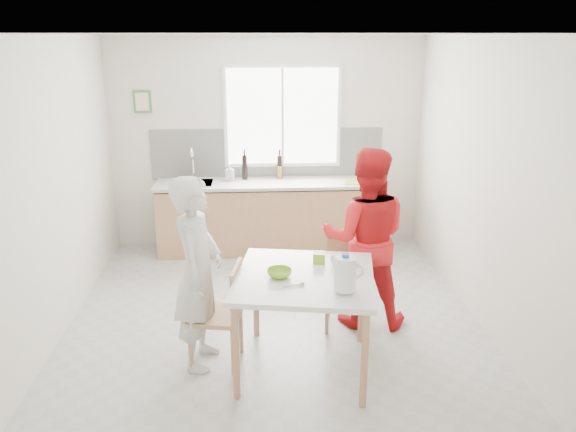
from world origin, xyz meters
name	(u,v)px	position (x,y,z in m)	size (l,w,h in m)	color
ground	(274,321)	(0.00, 0.00, 0.00)	(4.50, 4.50, 0.00)	#B7B7B2
room_shell	(273,157)	(0.00, 0.00, 1.64)	(4.50, 4.50, 4.50)	silver
window	(282,117)	(0.20, 2.23, 1.70)	(1.50, 0.06, 1.30)	white
backsplash	(267,153)	(0.00, 2.24, 1.23)	(3.00, 0.02, 0.65)	white
picture_frame	(142,102)	(-1.55, 2.23, 1.90)	(0.22, 0.03, 0.28)	#45873D
kitchen_counter	(268,219)	(0.00, 1.95, 0.42)	(2.84, 0.64, 1.37)	tan
dining_table	(305,285)	(0.22, -0.81, 0.76)	(1.27, 1.27, 0.85)	white
chair_left	(223,310)	(-0.45, -0.70, 0.50)	(0.48, 0.48, 0.90)	tan
chair_far	(347,275)	(0.70, -0.06, 0.50)	(0.48, 0.48, 0.91)	tan
person_white	(198,273)	(-0.65, -0.67, 0.82)	(0.60, 0.39, 1.65)	silver
person_red	(365,238)	(0.86, -0.04, 0.87)	(0.84, 0.66, 1.73)	red
bowl_green	(279,273)	(0.02, -0.83, 0.88)	(0.20, 0.20, 0.06)	#7ABC2B
bowl_white	(343,262)	(0.56, -0.62, 0.87)	(0.22, 0.22, 0.05)	silver
milk_jug	(346,273)	(0.50, -1.14, 1.00)	(0.23, 0.16, 0.29)	white
green_box	(319,258)	(0.37, -0.56, 0.89)	(0.10, 0.10, 0.09)	#8BBA2B
spoon	(292,285)	(0.11, -1.02, 0.86)	(0.01, 0.01, 0.16)	#A5A5AA
cutting_board	(359,182)	(1.15, 1.82, 0.93)	(0.35, 0.25, 0.01)	#94C42D
wine_bottle_a	(245,167)	(-0.29, 2.08, 1.08)	(0.07, 0.07, 0.32)	black
wine_bottle_b	(280,167)	(0.16, 2.14, 1.07)	(0.07, 0.07, 0.30)	black
jar_amber	(280,173)	(0.15, 2.10, 1.00)	(0.06, 0.06, 0.16)	olive
soap_bottle	(230,172)	(-0.48, 2.06, 1.03)	(0.10, 0.10, 0.21)	#999999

